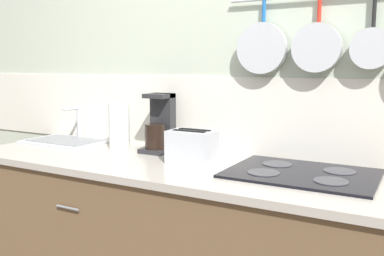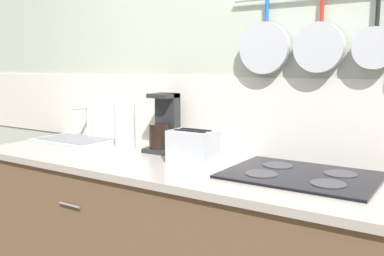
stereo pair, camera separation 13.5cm
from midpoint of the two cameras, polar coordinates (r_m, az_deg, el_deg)
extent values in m
cube|color=#B2BCA8|center=(2.24, 12.91, 5.28)|extent=(7.20, 0.06, 2.60)
cube|color=silver|center=(2.25, 12.74, 1.25)|extent=(7.20, 0.07, 0.42)
cylinder|color=#1959B2|center=(2.22, 11.75, 15.02)|extent=(0.02, 0.02, 0.11)
cylinder|color=#B7BABF|center=(2.19, 11.41, 10.40)|extent=(0.25, 0.04, 0.25)
cylinder|color=red|center=(2.13, 18.79, 14.83)|extent=(0.02, 0.02, 0.12)
cylinder|color=#B7BABF|center=(2.10, 18.39, 10.16)|extent=(0.23, 0.05, 0.23)
cylinder|color=black|center=(2.08, 25.34, 14.20)|extent=(0.02, 0.02, 0.15)
cylinder|color=#B7BABF|center=(2.05, 24.95, 9.63)|extent=(0.18, 0.05, 0.18)
cylinder|color=slate|center=(2.18, -14.31, -9.96)|extent=(0.14, 0.01, 0.01)
cube|color=#A59E93|center=(1.95, 8.67, -6.49)|extent=(3.11, 0.68, 0.03)
cube|color=#B7BABF|center=(2.81, -14.05, -1.59)|extent=(0.51, 0.33, 0.01)
cube|color=slate|center=(2.81, -14.06, -1.40)|extent=(0.43, 0.26, 0.00)
cylinder|color=#B7BABF|center=(2.88, -12.32, 0.75)|extent=(0.03, 0.03, 0.22)
cylinder|color=#B7BABF|center=(2.82, -13.34, 2.61)|extent=(0.02, 0.13, 0.02)
cylinder|color=white|center=(2.51, -7.41, 0.33)|extent=(0.12, 0.12, 0.27)
cube|color=#262628|center=(2.40, -2.45, -2.89)|extent=(0.15, 0.18, 0.02)
cube|color=#262628|center=(2.42, -1.68, 0.83)|extent=(0.14, 0.06, 0.33)
cylinder|color=black|center=(2.37, -2.77, -1.07)|extent=(0.11, 0.11, 0.14)
cube|color=#262628|center=(2.38, -2.24, 4.34)|extent=(0.14, 0.13, 0.02)
cube|color=#B7BABF|center=(2.12, 1.95, -2.52)|extent=(0.23, 0.16, 0.16)
cube|color=black|center=(2.08, 1.58, -0.40)|extent=(0.17, 0.03, 0.00)
cube|color=black|center=(2.13, 2.35, -0.21)|extent=(0.17, 0.03, 0.00)
cube|color=black|center=(2.17, -0.79, -1.36)|extent=(0.02, 0.02, 0.02)
cube|color=black|center=(1.94, 16.27, -6.08)|extent=(0.64, 0.48, 0.01)
cylinder|color=#38383D|center=(1.90, 11.27, -6.00)|extent=(0.14, 0.14, 0.00)
cylinder|color=#38383D|center=(1.82, 19.76, -6.99)|extent=(0.14, 0.14, 0.00)
cylinder|color=#38383D|center=(2.07, 13.24, -4.86)|extent=(0.14, 0.14, 0.00)
cylinder|color=#38383D|center=(2.00, 21.03, -5.69)|extent=(0.14, 0.14, 0.00)
camera|label=1|loc=(0.07, -88.10, 0.28)|focal=40.00mm
camera|label=2|loc=(0.07, 91.90, -0.28)|focal=40.00mm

